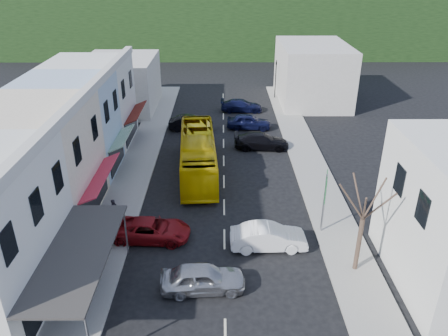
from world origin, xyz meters
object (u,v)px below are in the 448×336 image
at_px(car_silver, 203,279).
at_px(street_tree, 363,219).
at_px(bus, 198,155).
at_px(car_white, 268,238).
at_px(pedestrian_left, 114,209).
at_px(direction_sign, 324,204).
at_px(car_red, 151,230).
at_px(traffic_signal, 275,80).

xyz_separation_m(car_silver, street_tree, (8.77, 1.60, 2.81)).
bearing_deg(bus, car_white, -69.33).
height_order(car_silver, pedestrian_left, pedestrian_left).
bearing_deg(direction_sign, car_white, -141.27).
height_order(car_silver, car_red, same).
relative_size(bus, car_silver, 2.64).
bearing_deg(street_tree, traffic_signal, 91.65).
distance_m(bus, car_white, 11.80).
relative_size(car_silver, traffic_signal, 0.90).
height_order(car_silver, traffic_signal, traffic_signal).
xyz_separation_m(car_red, traffic_signal, (11.29, 30.78, 1.74)).
height_order(car_red, direction_sign, direction_sign).
bearing_deg(traffic_signal, car_red, 91.41).
distance_m(bus, car_red, 10.08).
bearing_deg(bus, pedestrian_left, -128.94).
bearing_deg(car_red, bus, -11.21).
bearing_deg(pedestrian_left, bus, -15.23).
distance_m(car_white, pedestrian_left, 10.70).
bearing_deg(car_silver, pedestrian_left, 38.41).
bearing_deg(street_tree, car_silver, -169.67).
bearing_deg(direction_sign, pedestrian_left, -171.61).
relative_size(car_silver, direction_sign, 1.02).
xyz_separation_m(car_silver, car_white, (3.93, 3.82, 0.00)).
xyz_separation_m(bus, car_red, (-2.54, -9.72, -0.85)).
relative_size(car_red, pedestrian_left, 2.71).
height_order(street_tree, traffic_signal, street_tree).
bearing_deg(car_silver, car_white, -49.90).
relative_size(bus, street_tree, 1.65).
distance_m(car_white, car_red, 7.50).
relative_size(direction_sign, traffic_signal, 0.88).
distance_m(bus, street_tree, 16.29).
height_order(car_silver, direction_sign, direction_sign).
height_order(car_white, pedestrian_left, pedestrian_left).
height_order(car_white, car_red, same).
distance_m(pedestrian_left, direction_sign, 14.02).
relative_size(street_tree, traffic_signal, 1.44).
xyz_separation_m(pedestrian_left, traffic_signal, (14.10, 28.69, 1.44)).
xyz_separation_m(car_silver, car_red, (-3.50, 4.80, 0.00)).
height_order(car_red, pedestrian_left, pedestrian_left).
height_order(car_white, traffic_signal, traffic_signal).
distance_m(car_white, traffic_signal, 32.05).
height_order(car_white, street_tree, street_tree).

